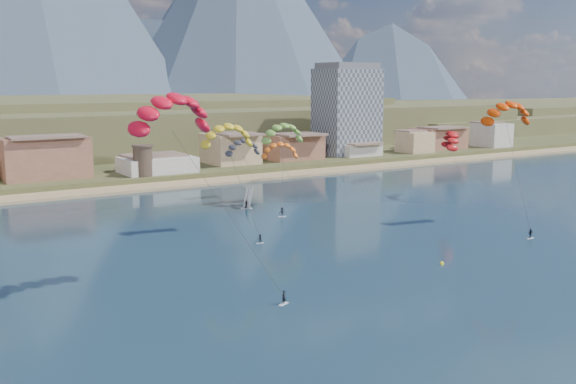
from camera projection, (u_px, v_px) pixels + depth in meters
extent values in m
plane|color=#0D212F|center=(430.00, 312.00, 76.17)|extent=(2400.00, 2400.00, 0.00)
cube|color=tan|center=(136.00, 188.00, 164.53)|extent=(2200.00, 12.00, 0.90)
cube|color=brown|center=(137.00, 124.00, 279.04)|extent=(320.00, 150.00, 15.00)
cube|color=brown|center=(500.00, 118.00, 382.67)|extent=(240.00, 120.00, 8.00)
cube|color=brown|center=(566.00, 110.00, 455.70)|extent=(260.00, 140.00, 12.00)
cone|color=#324253|center=(240.00, 0.00, 928.51)|extent=(380.00, 380.00, 290.00)
cone|color=#324253|center=(382.00, 24.00, 1087.30)|extent=(340.00, 340.00, 250.00)
cone|color=#324253|center=(467.00, 38.00, 1213.73)|extent=(320.00, 320.00, 220.00)
cube|color=gray|center=(347.00, 112.00, 224.68)|extent=(20.00, 16.00, 30.00)
cube|color=#59595E|center=(347.00, 66.00, 221.97)|extent=(18.00, 14.40, 2.00)
cylinder|color=#47382D|center=(143.00, 162.00, 172.85)|extent=(5.20, 5.20, 8.00)
cylinder|color=#47382D|center=(142.00, 146.00, 172.12)|extent=(5.82, 5.82, 0.60)
cube|color=silver|center=(284.00, 304.00, 78.98)|extent=(1.54, 0.96, 0.10)
imported|color=black|center=(284.00, 297.00, 78.83)|extent=(0.73, 0.61, 1.70)
cylinder|color=#262626|center=(227.00, 212.00, 80.11)|extent=(0.05, 0.05, 25.30)
cube|color=silver|center=(260.00, 243.00, 108.95)|extent=(1.34, 0.55, 0.09)
imported|color=black|center=(260.00, 239.00, 108.82)|extent=(0.79, 0.65, 1.50)
cylinder|color=#262626|center=(243.00, 191.00, 111.37)|extent=(0.05, 0.05, 17.91)
cube|color=silver|center=(530.00, 238.00, 112.43)|extent=(1.49, 0.64, 0.10)
imported|color=black|center=(530.00, 233.00, 112.28)|extent=(1.02, 0.54, 1.66)
cylinder|color=#262626|center=(518.00, 176.00, 116.75)|extent=(0.05, 0.05, 22.14)
cube|color=silver|center=(282.00, 216.00, 130.61)|extent=(1.68, 0.92, 0.11)
imported|color=black|center=(282.00, 212.00, 130.44)|extent=(1.35, 1.00, 1.85)
cylinder|color=#262626|center=(283.00, 175.00, 136.63)|extent=(0.05, 0.05, 19.59)
cylinder|color=#262626|center=(252.00, 178.00, 146.97)|extent=(0.04, 0.04, 12.92)
cylinder|color=#262626|center=(290.00, 184.00, 137.51)|extent=(0.04, 0.04, 13.20)
cylinder|color=#262626|center=(461.00, 175.00, 147.84)|extent=(0.04, 0.04, 14.06)
cube|color=silver|center=(246.00, 208.00, 138.98)|extent=(2.43, 1.96, 0.12)
imported|color=black|center=(246.00, 204.00, 138.82)|extent=(1.03, 0.94, 1.76)
cube|color=white|center=(248.00, 198.00, 138.82)|extent=(2.26, 2.73, 4.20)
sphere|color=yellow|center=(442.00, 264.00, 96.39)|extent=(0.65, 0.65, 0.65)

